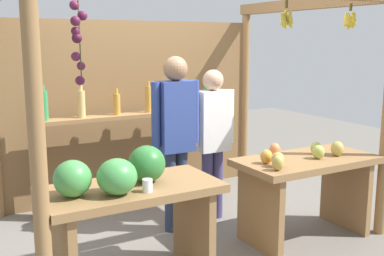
{
  "coord_description": "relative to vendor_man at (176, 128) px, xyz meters",
  "views": [
    {
      "loc": [
        -2.04,
        -3.83,
        1.77
      ],
      "look_at": [
        0.0,
        -0.22,
        1.0
      ],
      "focal_mm": 43.86,
      "sensor_mm": 36.0,
      "label": 1
    }
  ],
  "objects": [
    {
      "name": "ground_plane",
      "position": [
        0.1,
        0.09,
        -0.98
      ],
      "size": [
        12.0,
        12.0,
        0.0
      ],
      "primitive_type": "plane",
      "color": "slate",
      "rests_on": "ground"
    },
    {
      "name": "market_stall",
      "position": [
        0.1,
        0.57,
        0.33
      ],
      "size": [
        3.16,
        2.29,
        2.21
      ],
      "color": "olive",
      "rests_on": "ground"
    },
    {
      "name": "fruit_counter_left",
      "position": [
        -0.78,
        -0.74,
        -0.33
      ],
      "size": [
        1.28,
        0.64,
        1.02
      ],
      "color": "olive",
      "rests_on": "ground"
    },
    {
      "name": "fruit_counter_right",
      "position": [
        0.92,
        -0.73,
        -0.43
      ],
      "size": [
        1.28,
        0.64,
        0.88
      ],
      "color": "olive",
      "rests_on": "ground"
    },
    {
      "name": "bottle_shelf_unit",
      "position": [
        -0.06,
        0.9,
        -0.18
      ],
      "size": [
        2.03,
        0.22,
        1.35
      ],
      "color": "olive",
      "rests_on": "ground"
    },
    {
      "name": "vendor_man",
      "position": [
        0.0,
        0.0,
        0.0
      ],
      "size": [
        0.48,
        0.22,
        1.64
      ],
      "rotation": [
        0.0,
        0.0,
        0.15
      ],
      "color": "#2B3551",
      "rests_on": "ground"
    },
    {
      "name": "vendor_woman",
      "position": [
        0.45,
        0.09,
        -0.09
      ],
      "size": [
        0.48,
        0.2,
        1.5
      ],
      "rotation": [
        0.0,
        0.0,
        0.16
      ],
      "color": "#403A69",
      "rests_on": "ground"
    }
  ]
}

